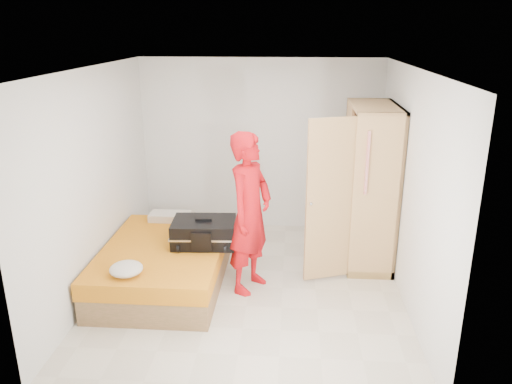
# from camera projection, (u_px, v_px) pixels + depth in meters

# --- Properties ---
(room) EXTENTS (4.00, 4.02, 2.60)m
(room) POSITION_uv_depth(u_px,v_px,m) (249.00, 185.00, 5.68)
(room) COLOR beige
(room) RESTS_ON ground
(bed) EXTENTS (1.42, 2.02, 0.50)m
(bed) POSITION_uv_depth(u_px,v_px,m) (164.00, 265.00, 6.10)
(bed) COLOR #9A6B46
(bed) RESTS_ON ground
(wardrobe) EXTENTS (1.14, 1.38, 2.10)m
(wardrobe) POSITION_uv_depth(u_px,v_px,m) (366.00, 190.00, 6.47)
(wardrobe) COLOR #E0AD6D
(wardrobe) RESTS_ON ground
(person) EXTENTS (0.71, 0.83, 1.92)m
(person) POSITION_uv_depth(u_px,v_px,m) (250.00, 213.00, 5.79)
(person) COLOR red
(person) RESTS_ON ground
(suitcase) EXTENTS (0.80, 0.62, 0.33)m
(suitcase) POSITION_uv_depth(u_px,v_px,m) (204.00, 232.00, 6.04)
(suitcase) COLOR black
(suitcase) RESTS_ON bed
(round_cushion) EXTENTS (0.35, 0.35, 0.13)m
(round_cushion) POSITION_uv_depth(u_px,v_px,m) (126.00, 269.00, 5.31)
(round_cushion) COLOR beige
(round_cushion) RESTS_ON bed
(pillow) EXTENTS (0.55, 0.29, 0.10)m
(pillow) POSITION_uv_depth(u_px,v_px,m) (170.00, 216.00, 6.82)
(pillow) COLOR beige
(pillow) RESTS_ON bed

